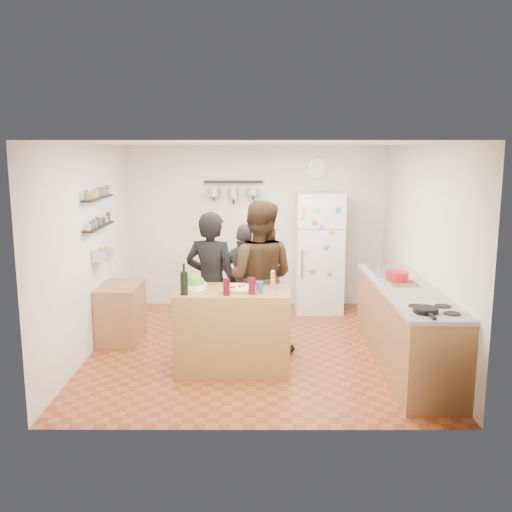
{
  "coord_description": "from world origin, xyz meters",
  "views": [
    {
      "loc": [
        0.01,
        -6.75,
        2.42
      ],
      "look_at": [
        0.0,
        0.1,
        1.15
      ],
      "focal_mm": 40.0,
      "sensor_mm": 36.0,
      "label": 1
    }
  ],
  "objects_px": {
    "salad_bowl": "(195,286)",
    "person_left": "(211,284)",
    "red_bowl": "(397,276)",
    "salt_canister": "(259,287)",
    "wall_clock": "(318,168)",
    "skillet": "(426,310)",
    "counter_run": "(406,327)",
    "prep_island": "(232,329)",
    "person_center": "(259,278)",
    "fridge": "(319,252)",
    "side_table": "(121,312)",
    "person_back": "(246,283)",
    "wine_bottle": "(184,283)",
    "pepper_mill": "(273,281)"
  },
  "relations": [
    {
      "from": "skillet",
      "to": "fridge",
      "type": "relative_size",
      "value": 0.13
    },
    {
      "from": "salad_bowl",
      "to": "wall_clock",
      "type": "distance_m",
      "value": 3.36
    },
    {
      "from": "counter_run",
      "to": "wall_clock",
      "type": "height_order",
      "value": "wall_clock"
    },
    {
      "from": "salt_canister",
      "to": "red_bowl",
      "type": "bearing_deg",
      "value": 18.18
    },
    {
      "from": "person_back",
      "to": "side_table",
      "type": "xyz_separation_m",
      "value": [
        -1.61,
        -0.02,
        -0.39
      ]
    },
    {
      "from": "salt_canister",
      "to": "skillet",
      "type": "distance_m",
      "value": 1.76
    },
    {
      "from": "skillet",
      "to": "side_table",
      "type": "distance_m",
      "value": 3.89
    },
    {
      "from": "wine_bottle",
      "to": "salt_canister",
      "type": "height_order",
      "value": "wine_bottle"
    },
    {
      "from": "person_back",
      "to": "side_table",
      "type": "bearing_deg",
      "value": 21.95
    },
    {
      "from": "salt_canister",
      "to": "person_left",
      "type": "height_order",
      "value": "person_left"
    },
    {
      "from": "person_center",
      "to": "red_bowl",
      "type": "xyz_separation_m",
      "value": [
        1.62,
        -0.12,
        0.05
      ]
    },
    {
      "from": "prep_island",
      "to": "wall_clock",
      "type": "height_order",
      "value": "wall_clock"
    },
    {
      "from": "prep_island",
      "to": "red_bowl",
      "type": "bearing_deg",
      "value": 12.08
    },
    {
      "from": "wall_clock",
      "to": "skillet",
      "type": "bearing_deg",
      "value": -79.9
    },
    {
      "from": "red_bowl",
      "to": "wine_bottle",
      "type": "bearing_deg",
      "value": -165.38
    },
    {
      "from": "salad_bowl",
      "to": "person_left",
      "type": "height_order",
      "value": "person_left"
    },
    {
      "from": "person_left",
      "to": "fridge",
      "type": "distance_m",
      "value": 2.41
    },
    {
      "from": "red_bowl",
      "to": "salt_canister",
      "type": "bearing_deg",
      "value": -161.82
    },
    {
      "from": "person_left",
      "to": "counter_run",
      "type": "bearing_deg",
      "value": -175.24
    },
    {
      "from": "salt_canister",
      "to": "wall_clock",
      "type": "xyz_separation_m",
      "value": [
        0.91,
        2.85,
        1.18
      ]
    },
    {
      "from": "counter_run",
      "to": "wall_clock",
      "type": "distance_m",
      "value": 3.22
    },
    {
      "from": "wine_bottle",
      "to": "pepper_mill",
      "type": "height_order",
      "value": "wine_bottle"
    },
    {
      "from": "prep_island",
      "to": "salad_bowl",
      "type": "relative_size",
      "value": 4.4
    },
    {
      "from": "pepper_mill",
      "to": "fridge",
      "type": "distance_m",
      "value": 2.47
    },
    {
      "from": "prep_island",
      "to": "skillet",
      "type": "xyz_separation_m",
      "value": [
        1.86,
        -0.92,
        0.49
      ]
    },
    {
      "from": "fridge",
      "to": "side_table",
      "type": "bearing_deg",
      "value": -152.26
    },
    {
      "from": "red_bowl",
      "to": "counter_run",
      "type": "bearing_deg",
      "value": -80.92
    },
    {
      "from": "person_center",
      "to": "prep_island",
      "type": "bearing_deg",
      "value": 70.71
    },
    {
      "from": "prep_island",
      "to": "salad_bowl",
      "type": "height_order",
      "value": "salad_bowl"
    },
    {
      "from": "pepper_mill",
      "to": "salt_canister",
      "type": "relative_size",
      "value": 1.39
    },
    {
      "from": "side_table",
      "to": "person_center",
      "type": "bearing_deg",
      "value": -14.33
    },
    {
      "from": "person_center",
      "to": "side_table",
      "type": "height_order",
      "value": "person_center"
    },
    {
      "from": "person_left",
      "to": "red_bowl",
      "type": "distance_m",
      "value": 2.19
    },
    {
      "from": "person_back",
      "to": "wall_clock",
      "type": "bearing_deg",
      "value": -100.65
    },
    {
      "from": "person_center",
      "to": "pepper_mill",
      "type": "bearing_deg",
      "value": 117.87
    },
    {
      "from": "prep_island",
      "to": "fridge",
      "type": "relative_size",
      "value": 0.69
    },
    {
      "from": "counter_run",
      "to": "fridge",
      "type": "xyz_separation_m",
      "value": [
        -0.75,
        2.3,
        0.45
      ]
    },
    {
      "from": "salad_bowl",
      "to": "counter_run",
      "type": "relative_size",
      "value": 0.11
    },
    {
      "from": "pepper_mill",
      "to": "counter_run",
      "type": "xyz_separation_m",
      "value": [
        1.51,
        0.05,
        -0.54
      ]
    },
    {
      "from": "skillet",
      "to": "red_bowl",
      "type": "distance_m",
      "value": 1.33
    },
    {
      "from": "prep_island",
      "to": "counter_run",
      "type": "height_order",
      "value": "prep_island"
    },
    {
      "from": "salad_bowl",
      "to": "person_back",
      "type": "xyz_separation_m",
      "value": [
        0.55,
        0.95,
        -0.18
      ]
    },
    {
      "from": "wine_bottle",
      "to": "pepper_mill",
      "type": "relative_size",
      "value": 1.49
    },
    {
      "from": "prep_island",
      "to": "person_back",
      "type": "distance_m",
      "value": 1.05
    },
    {
      "from": "prep_island",
      "to": "red_bowl",
      "type": "xyz_separation_m",
      "value": [
        1.91,
        0.41,
        0.52
      ]
    },
    {
      "from": "prep_island",
      "to": "person_back",
      "type": "bearing_deg",
      "value": 82.46
    },
    {
      "from": "red_bowl",
      "to": "salad_bowl",
      "type": "bearing_deg",
      "value": -171.24
    },
    {
      "from": "person_back",
      "to": "salt_canister",
      "type": "bearing_deg",
      "value": 119.88
    },
    {
      "from": "prep_island",
      "to": "salt_canister",
      "type": "relative_size",
      "value": 10.48
    },
    {
      "from": "salt_canister",
      "to": "wall_clock",
      "type": "height_order",
      "value": "wall_clock"
    }
  ]
}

